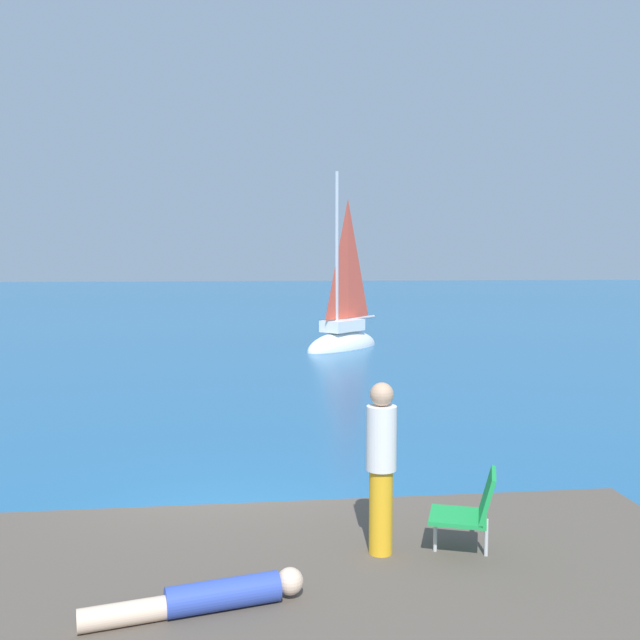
{
  "coord_description": "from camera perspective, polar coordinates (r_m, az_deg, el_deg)",
  "views": [
    {
      "loc": [
        0.46,
        -9.45,
        3.7
      ],
      "look_at": [
        2.39,
        13.76,
        1.46
      ],
      "focal_mm": 40.2,
      "sensor_mm": 36.0,
      "label": 1
    }
  ],
  "objects": [
    {
      "name": "ground_plane",
      "position": [
        10.16,
        -7.29,
        -15.94
      ],
      "size": [
        160.0,
        160.0,
        0.0
      ],
      "primitive_type": "plane",
      "color": "#236093"
    },
    {
      "name": "shore_ledge",
      "position": [
        6.68,
        -3.05,
        -23.75
      ],
      "size": [
        8.28,
        4.34,
        0.89
      ],
      "primitive_type": "cube",
      "rotation": [
        0.0,
        0.0,
        0.03
      ],
      "color": "brown",
      "rests_on": "ground"
    },
    {
      "name": "boulder_seaward",
      "position": [
        9.28,
        18.2,
        -18.3
      ],
      "size": [
        1.41,
        1.29,
        0.83
      ],
      "primitive_type": "cube",
      "rotation": [
        0.17,
        0.07,
        0.35
      ],
      "color": "brown",
      "rests_on": "ground"
    },
    {
      "name": "sailboat_near",
      "position": [
        27.44,
        1.83,
        -1.43
      ],
      "size": [
        3.64,
        3.65,
        7.32
      ],
      "rotation": [
        0.0,
        0.0,
        3.93
      ],
      "color": "white",
      "rests_on": "ground"
    },
    {
      "name": "person_sunbather",
      "position": [
        6.08,
        -8.99,
        -20.99
      ],
      "size": [
        1.73,
        0.62,
        0.25
      ],
      "rotation": [
        0.0,
        0.0,
        3.4
      ],
      "color": "#334CB2",
      "rests_on": "shore_ledge"
    },
    {
      "name": "person_standing",
      "position": [
        6.78,
        4.9,
        -11.28
      ],
      "size": [
        0.28,
        0.28,
        1.62
      ],
      "rotation": [
        0.0,
        0.0,
        0.58
      ],
      "color": "gold",
      "rests_on": "shore_ledge"
    },
    {
      "name": "beach_chair",
      "position": [
        7.0,
        11.93,
        -14.46
      ],
      "size": [
        0.71,
        0.64,
        0.8
      ],
      "rotation": [
        0.0,
        0.0,
        2.83
      ],
      "color": "green",
      "rests_on": "shore_ledge"
    }
  ]
}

